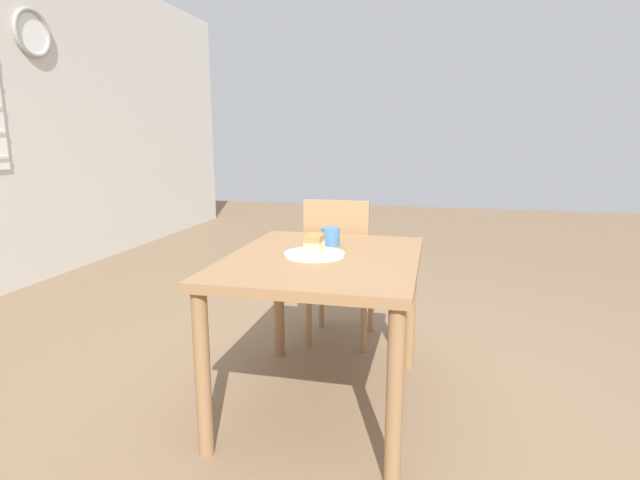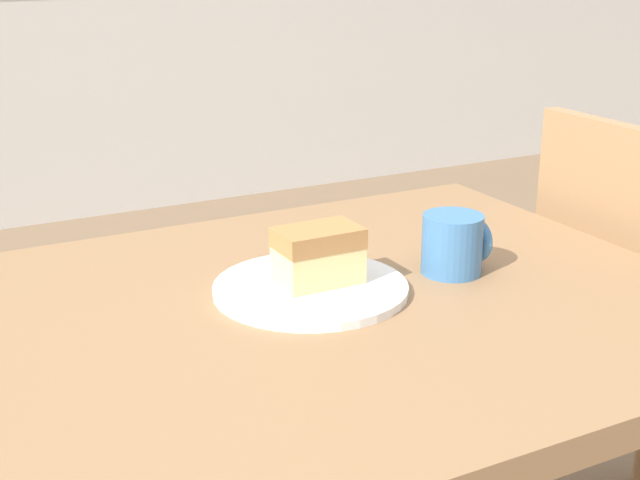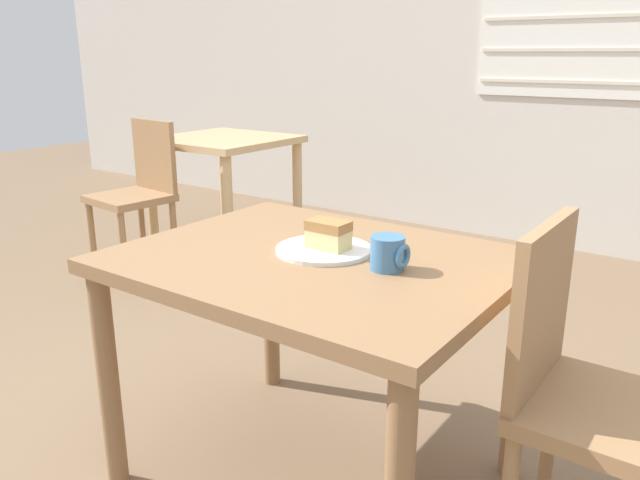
# 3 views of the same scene
# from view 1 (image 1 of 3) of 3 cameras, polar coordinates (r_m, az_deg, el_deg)

# --- Properties ---
(ground_plane) EXTENTS (14.00, 14.00, 0.00)m
(ground_plane) POSITION_cam_1_polar(r_m,az_deg,el_deg) (2.32, 4.96, -19.76)
(ground_plane) COLOR #7A6047
(dining_table_near) EXTENTS (1.03, 0.82, 0.70)m
(dining_table_near) POSITION_cam_1_polar(r_m,az_deg,el_deg) (2.20, 0.36, -4.31)
(dining_table_near) COLOR olive
(dining_table_near) RESTS_ON ground_plane
(chair_near_window) EXTENTS (0.38, 0.38, 0.87)m
(chair_near_window) POSITION_cam_1_polar(r_m,az_deg,el_deg) (2.91, 2.26, -2.69)
(chair_near_window) COLOR #9E754C
(chair_near_window) RESTS_ON ground_plane
(plate) EXTENTS (0.27, 0.27, 0.01)m
(plate) POSITION_cam_1_polar(r_m,az_deg,el_deg) (2.18, -0.65, -1.62)
(plate) COLOR white
(plate) RESTS_ON dining_table_near
(cake_slice) EXTENTS (0.11, 0.07, 0.08)m
(cake_slice) POSITION_cam_1_polar(r_m,az_deg,el_deg) (2.18, -0.64, -0.39)
(cake_slice) COLOR #E0C67F
(cake_slice) RESTS_ON plate
(coffee_mug) EXTENTS (0.10, 0.09, 0.09)m
(coffee_mug) POSITION_cam_1_polar(r_m,az_deg,el_deg) (2.37, 1.24, 0.40)
(coffee_mug) COLOR teal
(coffee_mug) RESTS_ON dining_table_near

